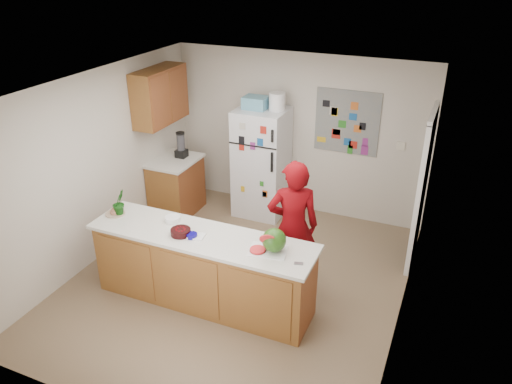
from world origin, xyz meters
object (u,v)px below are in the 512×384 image
at_px(person, 293,227).
at_px(cherry_bowl, 181,232).
at_px(watermelon, 274,240).
at_px(refrigerator, 262,163).

xyz_separation_m(person, cherry_bowl, (-1.07, -0.78, 0.11)).
bearing_deg(watermelon, person, 92.26).
bearing_deg(refrigerator, watermelon, -64.48).
relative_size(refrigerator, cherry_bowl, 7.44).
relative_size(watermelon, cherry_bowl, 1.13).
relative_size(refrigerator, person, 1.00).
height_order(refrigerator, cherry_bowl, refrigerator).
distance_m(watermelon, cherry_bowl, 1.10).
height_order(watermelon, cherry_bowl, watermelon).
bearing_deg(cherry_bowl, watermelon, 4.69).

